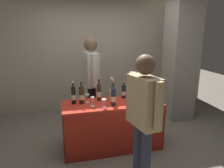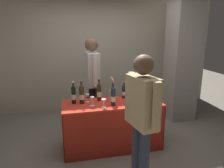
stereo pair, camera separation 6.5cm
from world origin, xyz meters
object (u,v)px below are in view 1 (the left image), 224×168
featured_wine_bottle (113,96)px  wine_glass_near_vendor (92,99)px  wine_glass_near_taster (104,101)px  taster_foreground_right (143,112)px  display_bottle_0 (133,94)px  tasting_table (112,117)px  concrete_pillar (181,43)px  vendor_presenter (91,76)px  wine_glass_mid (87,97)px  flower_vase (112,93)px

featured_wine_bottle → wine_glass_near_vendor: size_ratio=2.45×
wine_glass_near_taster → taster_foreground_right: size_ratio=0.08×
display_bottle_0 → wine_glass_near_taster: (-0.49, -0.12, -0.04)m
display_bottle_0 → wine_glass_near_vendor: 0.64m
tasting_table → concrete_pillar: bearing=27.6°
concrete_pillar → vendor_presenter: (-1.89, -0.15, -0.56)m
wine_glass_mid → vendor_presenter: (0.16, 0.63, 0.20)m
concrete_pillar → vendor_presenter: 1.98m
featured_wine_bottle → wine_glass_near_vendor: bearing=169.9°
tasting_table → display_bottle_0: (0.32, -0.05, 0.38)m
wine_glass_near_taster → taster_foreground_right: taster_foreground_right is taller
wine_glass_near_vendor → wine_glass_mid: 0.19m
display_bottle_0 → concrete_pillar: bearing=34.3°
concrete_pillar → wine_glass_near_taster: (-1.85, -1.05, -0.76)m
flower_vase → concrete_pillar: bearing=25.5°
concrete_pillar → display_bottle_0: 1.80m
concrete_pillar → tasting_table: (-1.69, -0.88, -1.10)m
tasting_table → wine_glass_near_vendor: wine_glass_near_vendor is taller
wine_glass_mid → taster_foreground_right: taster_foreground_right is taller
wine_glass_near_vendor → taster_foreground_right: bearing=-62.9°
wine_glass_near_vendor → flower_vase: flower_vase is taller
tasting_table → taster_foreground_right: (0.13, -0.95, 0.45)m
display_bottle_0 → wine_glass_near_vendor: bearing=-177.7°
tasting_table → display_bottle_0: display_bottle_0 is taller
wine_glass_near_vendor → flower_vase: bearing=25.9°
tasting_table → wine_glass_mid: wine_glass_mid is taller
featured_wine_bottle → wine_glass_mid: 0.43m
wine_glass_near_vendor → flower_vase: 0.38m
wine_glass_near_taster → concrete_pillar: bearing=29.7°
tasting_table → wine_glass_near_vendor: bearing=-166.8°
wine_glass_near_vendor → display_bottle_0: bearing=2.3°
wine_glass_near_taster → featured_wine_bottle: bearing=16.0°
display_bottle_0 → vendor_presenter: (-0.53, 0.79, 0.16)m
featured_wine_bottle → display_bottle_0: (0.33, 0.08, -0.01)m
featured_wine_bottle → vendor_presenter: (-0.20, 0.87, 0.14)m
featured_wine_bottle → flower_vase: flower_vase is taller
tasting_table → display_bottle_0: size_ratio=4.96×
featured_wine_bottle → concrete_pillar: bearing=30.8°
wine_glass_mid → wine_glass_near_vendor: bearing=-74.3°
wine_glass_near_taster → vendor_presenter: size_ratio=0.07×
display_bottle_0 → wine_glass_mid: bearing=167.0°
featured_wine_bottle → wine_glass_near_vendor: 0.31m
tasting_table → vendor_presenter: 0.94m
tasting_table → featured_wine_bottle: 0.41m
taster_foreground_right → concrete_pillar: bearing=-51.6°
concrete_pillar → display_bottle_0: size_ratio=10.39×
tasting_table → display_bottle_0: 0.50m
wine_glass_near_taster → wine_glass_mid: bearing=126.1°
tasting_table → wine_glass_mid: bearing=163.4°
wine_glass_mid → wine_glass_near_taster: wine_glass_mid is taller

